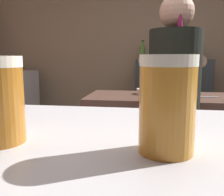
{
  "coord_description": "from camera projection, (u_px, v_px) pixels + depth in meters",
  "views": [
    {
      "loc": [
        -0.17,
        -1.43,
        1.22
      ],
      "look_at": [
        -0.27,
        -0.75,
        1.11
      ],
      "focal_mm": 40.76,
      "sensor_mm": 36.0,
      "label": 1
    }
  ],
  "objects": [
    {
      "name": "pint_glass_near",
      "position": [
        167.0,
        105.0,
        0.34
      ],
      "size": [
        0.08,
        0.08,
        0.13
      ],
      "color": "orange",
      "rests_on": "bar_counter"
    },
    {
      "name": "bartender",
      "position": [
        174.0,
        101.0,
        1.7
      ],
      "size": [
        0.46,
        0.53,
        1.62
      ],
      "rotation": [
        0.0,
        0.0,
        1.71
      ],
      "color": "#2E2D30",
      "rests_on": "ground"
    },
    {
      "name": "bottle_olive_oil",
      "position": [
        162.0,
        53.0,
        3.26
      ],
      "size": [
        0.06,
        0.06,
        0.2
      ],
      "color": "red",
      "rests_on": "back_shelf"
    },
    {
      "name": "mixing_bowl",
      "position": [
        146.0,
        91.0,
        2.27
      ],
      "size": [
        0.17,
        0.17,
        0.05
      ],
      "primitive_type": "cylinder",
      "color": "silver",
      "rests_on": "prep_counter"
    },
    {
      "name": "bottle_hot_sauce",
      "position": [
        143.0,
        52.0,
        3.36
      ],
      "size": [
        0.07,
        0.07,
        0.24
      ],
      "color": "#538637",
      "rests_on": "back_shelf"
    },
    {
      "name": "bottle_vinegar",
      "position": [
        196.0,
        52.0,
        3.21
      ],
      "size": [
        0.07,
        0.07,
        0.25
      ],
      "color": "black",
      "rests_on": "back_shelf"
    },
    {
      "name": "prep_counter",
      "position": [
        210.0,
        149.0,
        2.17
      ],
      "size": [
        2.1,
        0.6,
        0.9
      ],
      "primitive_type": "cube",
      "color": "brown",
      "rests_on": "ground"
    },
    {
      "name": "wall_back",
      "position": [
        163.0,
        48.0,
        3.5
      ],
      "size": [
        5.2,
        0.1,
        2.7
      ],
      "primitive_type": "cube",
      "color": "gray",
      "rests_on": "ground"
    },
    {
      "name": "back_shelf",
      "position": [
        172.0,
        106.0,
        3.33
      ],
      "size": [
        0.94,
        0.36,
        1.2
      ],
      "primitive_type": "cube",
      "color": "#343C3F",
      "rests_on": "ground"
    },
    {
      "name": "mini_fridge",
      "position": [
        11.0,
        109.0,
        3.5
      ],
      "size": [
        0.59,
        0.58,
        1.04
      ],
      "color": "white",
      "rests_on": "ground"
    },
    {
      "name": "chefs_knife",
      "position": [
        204.0,
        97.0,
        2.06
      ],
      "size": [
        0.24,
        0.05,
        0.01
      ],
      "primitive_type": "cube",
      "rotation": [
        0.0,
        0.0,
        0.08
      ],
      "color": "silver",
      "rests_on": "prep_counter"
    }
  ]
}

